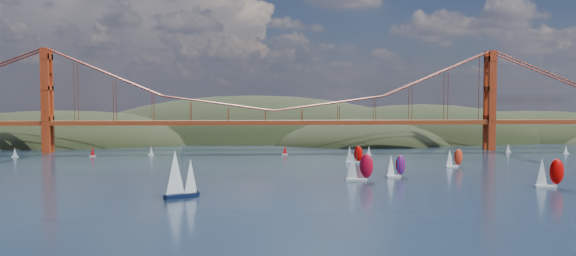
# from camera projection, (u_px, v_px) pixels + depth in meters

# --- Properties ---
(ground) EXTENTS (1200.00, 1200.00, 0.00)m
(ground) POSITION_uv_depth(u_px,v_px,m) (311.00, 225.00, 125.82)
(ground) COLOR black
(ground) RESTS_ON ground
(headlands) EXTENTS (725.00, 225.00, 96.00)m
(headlands) POSITION_uv_depth(u_px,v_px,m) (330.00, 155.00, 406.83)
(headlands) COLOR black
(headlands) RESTS_ON ground
(bridge) EXTENTS (552.00, 12.00, 55.00)m
(bridge) POSITION_uv_depth(u_px,v_px,m) (271.00, 92.00, 303.40)
(bridge) COLOR brown
(bridge) RESTS_ON ground
(sloop_navy) EXTENTS (10.45, 8.58, 15.25)m
(sloop_navy) POSITION_uv_depth(u_px,v_px,m) (180.00, 174.00, 159.76)
(sloop_navy) COLOR black
(sloop_navy) RESTS_ON ground
(racer_0) EXTENTS (9.46, 3.99, 10.77)m
(racer_0) POSITION_uv_depth(u_px,v_px,m) (359.00, 166.00, 192.83)
(racer_0) COLOR silver
(racer_0) RESTS_ON ground
(racer_1) EXTENTS (9.20, 3.82, 10.52)m
(racer_1) POSITION_uv_depth(u_px,v_px,m) (549.00, 172.00, 178.24)
(racer_1) COLOR silver
(racer_1) RESTS_ON ground
(racer_3) EXTENTS (7.68, 3.69, 8.66)m
(racer_3) POSITION_uv_depth(u_px,v_px,m) (454.00, 157.00, 232.34)
(racer_3) COLOR white
(racer_3) RESTS_ON ground
(racer_5) EXTENTS (7.65, 3.46, 8.66)m
(racer_5) POSITION_uv_depth(u_px,v_px,m) (354.00, 154.00, 247.02)
(racer_5) COLOR silver
(racer_5) RESTS_ON ground
(racer_rwb) EXTENTS (8.09, 5.04, 9.05)m
(racer_rwb) POSITION_uv_depth(u_px,v_px,m) (396.00, 166.00, 202.17)
(racer_rwb) COLOR silver
(racer_rwb) RESTS_ON ground
(distant_boat_1) EXTENTS (3.00, 2.00, 4.70)m
(distant_boat_1) POSITION_uv_depth(u_px,v_px,m) (15.00, 152.00, 273.34)
(distant_boat_1) COLOR silver
(distant_boat_1) RESTS_ON ground
(distant_boat_2) EXTENTS (3.00, 2.00, 4.70)m
(distant_boat_2) POSITION_uv_depth(u_px,v_px,m) (93.00, 152.00, 275.78)
(distant_boat_2) COLOR silver
(distant_boat_2) RESTS_ON ground
(distant_boat_3) EXTENTS (3.00, 2.00, 4.70)m
(distant_boat_3) POSITION_uv_depth(u_px,v_px,m) (151.00, 151.00, 280.88)
(distant_boat_3) COLOR silver
(distant_boat_3) RESTS_ON ground
(distant_boat_4) EXTENTS (3.00, 2.00, 4.70)m
(distant_boat_4) POSITION_uv_depth(u_px,v_px,m) (508.00, 148.00, 296.73)
(distant_boat_4) COLOR silver
(distant_boat_4) RESTS_ON ground
(distant_boat_5) EXTENTS (3.00, 2.00, 4.70)m
(distant_boat_5) POSITION_uv_depth(u_px,v_px,m) (566.00, 149.00, 288.58)
(distant_boat_5) COLOR silver
(distant_boat_5) RESTS_ON ground
(distant_boat_8) EXTENTS (3.00, 2.00, 4.70)m
(distant_boat_8) POSITION_uv_depth(u_px,v_px,m) (369.00, 150.00, 282.86)
(distant_boat_8) COLOR silver
(distant_boat_8) RESTS_ON ground
(distant_boat_9) EXTENTS (3.00, 2.00, 4.70)m
(distant_boat_9) POSITION_uv_depth(u_px,v_px,m) (285.00, 150.00, 284.97)
(distant_boat_9) COLOR silver
(distant_boat_9) RESTS_ON ground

